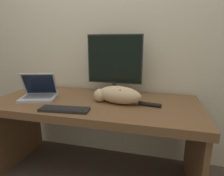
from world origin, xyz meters
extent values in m
cube|color=beige|center=(0.00, 0.85, 1.30)|extent=(6.40, 0.06, 2.60)
cube|color=brown|center=(0.00, 0.39, 0.70)|extent=(1.76, 0.79, 0.06)
cube|color=brown|center=(-0.84, 0.39, 0.34)|extent=(0.04, 0.73, 0.67)
cube|color=brown|center=(0.84, 0.39, 0.34)|extent=(0.04, 0.73, 0.67)
cylinder|color=#282828|center=(0.12, 0.65, 0.74)|extent=(0.18, 0.18, 0.02)
cylinder|color=#282828|center=(0.12, 0.65, 0.80)|extent=(0.04, 0.04, 0.10)
cube|color=#282828|center=(0.12, 0.66, 1.06)|extent=(0.52, 0.02, 0.45)
cube|color=black|center=(0.12, 0.65, 1.06)|extent=(0.50, 0.01, 0.43)
cube|color=#B7B7BC|center=(-0.49, 0.31, 0.74)|extent=(0.35, 0.31, 0.02)
cube|color=slate|center=(-0.49, 0.33, 0.75)|extent=(0.27, 0.19, 0.00)
cube|color=#B7B7BC|center=(-0.50, 0.37, 0.85)|extent=(0.31, 0.20, 0.21)
cube|color=black|center=(-0.50, 0.37, 0.85)|extent=(0.28, 0.17, 0.18)
cube|color=black|center=(-0.12, 0.11, 0.74)|extent=(0.37, 0.15, 0.02)
cube|color=black|center=(-0.12, 0.11, 0.75)|extent=(0.34, 0.12, 0.00)
ellipsoid|color=#D1B284|center=(0.23, 0.38, 0.80)|extent=(0.39, 0.22, 0.14)
ellipsoid|color=black|center=(0.25, 0.38, 0.84)|extent=(0.19, 0.15, 0.06)
sphere|color=#D1B284|center=(0.06, 0.39, 0.79)|extent=(0.11, 0.11, 0.11)
cone|color=black|center=(0.04, 0.39, 0.83)|extent=(0.03, 0.03, 0.03)
cone|color=black|center=(0.09, 0.38, 0.83)|extent=(0.03, 0.03, 0.03)
cylinder|color=black|center=(0.48, 0.37, 0.75)|extent=(0.18, 0.06, 0.03)
camera|label=1|loc=(0.54, -1.05, 1.22)|focal=30.00mm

